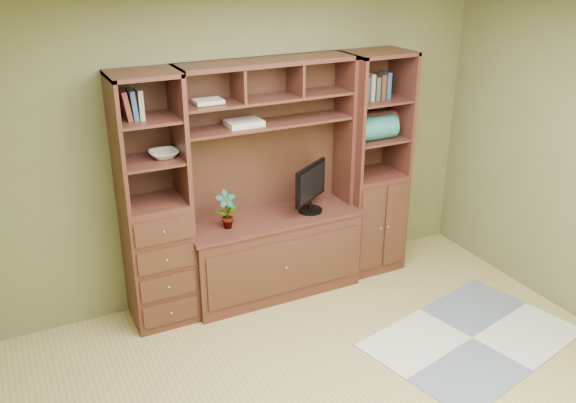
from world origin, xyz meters
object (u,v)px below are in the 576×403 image
left_tower (154,204)px  monitor (311,180)px  center_hutch (273,185)px  right_tower (373,165)px

left_tower → monitor: size_ratio=3.48×
center_hutch → right_tower: 1.03m
left_tower → monitor: left_tower is taller
center_hutch → monitor: (0.34, -0.03, -0.00)m
left_tower → right_tower: 2.02m
right_tower → left_tower: bearing=180.0°
right_tower → monitor: (-0.68, -0.07, -0.00)m
right_tower → monitor: right_tower is taller
left_tower → right_tower: bearing=0.0°
monitor → left_tower: bearing=143.1°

